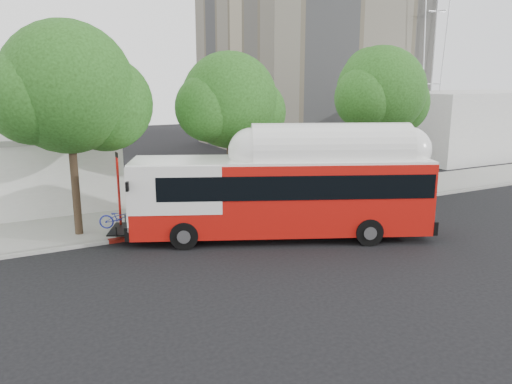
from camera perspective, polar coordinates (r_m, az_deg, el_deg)
ground at (r=22.81m, az=5.72°, el=-5.66°), size 120.00×120.00×0.00m
sidewalk at (r=28.22m, az=-1.48°, el=-1.82°), size 60.00×5.00×0.15m
curb_strip at (r=25.99m, az=1.03°, el=-3.11°), size 60.00×0.30×0.15m
red_curb_segment at (r=24.75m, az=-5.10°, el=-3.96°), size 10.00×0.32×0.16m
street_tree_left at (r=23.87m, az=-19.60°, el=10.65°), size 6.67×5.80×9.74m
street_tree_mid at (r=26.68m, az=-2.30°, el=10.02°), size 5.75×5.00×8.62m
street_tree_right at (r=32.08m, az=14.60°, el=10.72°), size 6.21×5.40×9.18m
horizon_block at (r=54.18m, az=23.62°, el=7.32°), size 20.00×12.00×6.00m
transit_bus at (r=22.77m, az=3.11°, el=-0.46°), size 14.14×8.03×4.25m
signal_pole at (r=23.71m, az=-15.39°, el=-0.23°), size 0.11×0.38×3.98m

